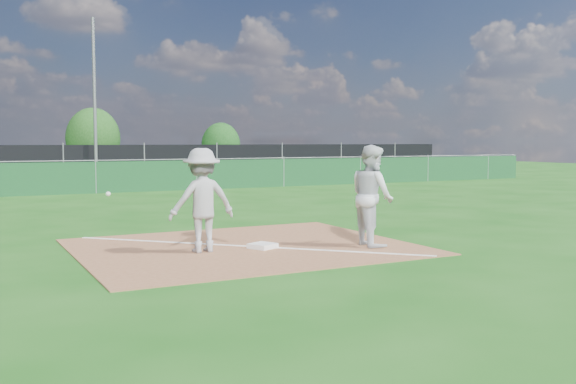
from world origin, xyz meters
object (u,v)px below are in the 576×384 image
object	(u,v)px
tree_mid	(93,138)
tree_right	(221,145)
light_pole	(95,100)
runner	(372,196)
play_at_first	(202,200)
car_right	(149,165)
first_base	(263,246)

from	to	relation	value
tree_mid	tree_right	bearing A→B (deg)	-5.98
light_pole	tree_mid	size ratio (longest dim) A/B	1.89
runner	light_pole	bearing A→B (deg)	9.76
runner	tree_mid	distance (m)	34.42
play_at_first	car_right	bearing A→B (deg)	76.66
first_base	tree_right	bearing A→B (deg)	69.66
light_pole	first_base	size ratio (longest dim) A/B	19.24
tree_right	car_right	bearing A→B (deg)	-135.91
play_at_first	first_base	bearing A→B (deg)	-7.44
car_right	light_pole	bearing A→B (deg)	139.19
first_base	car_right	world-z (taller)	car_right
runner	tree_mid	size ratio (longest dim) A/B	0.45
runner	car_right	world-z (taller)	runner
first_base	tree_mid	xyz separation A→B (m)	(3.37, 33.76, 2.11)
play_at_first	tree_mid	distance (m)	33.94
tree_right	play_at_first	bearing A→B (deg)	-112.11
tree_mid	tree_right	distance (m)	8.86
car_right	tree_mid	world-z (taller)	tree_mid
tree_mid	tree_right	size ratio (longest dim) A/B	1.27
light_pole	first_base	world-z (taller)	light_pole
first_base	tree_mid	bearing A→B (deg)	84.29
runner	first_base	bearing A→B (deg)	80.93
light_pole	play_at_first	world-z (taller)	light_pole
tree_mid	tree_right	world-z (taller)	tree_mid
tree_right	light_pole	bearing A→B (deg)	-135.25
light_pole	runner	size ratio (longest dim) A/B	4.20
play_at_first	runner	xyz separation A→B (m)	(3.09, -0.75, 0.02)
tree_mid	car_right	bearing A→B (deg)	-78.33
car_right	play_at_first	bearing A→B (deg)	169.88
car_right	tree_mid	size ratio (longest dim) A/B	1.00
tree_right	first_base	bearing A→B (deg)	-110.34
car_right	tree_right	distance (m)	10.05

